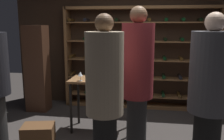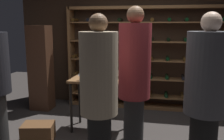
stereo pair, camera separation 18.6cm
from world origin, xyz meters
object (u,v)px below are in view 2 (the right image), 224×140
Objects in this scene: wine_bottle_black_capsule at (104,74)px; wine_glass_stemmed_left at (94,73)px; display_cabinet at (41,68)px; wine_rack at (144,58)px; person_bystander_dark_jacket at (206,93)px; person_host_in_suit at (99,93)px; wine_bottle_gold_foil at (99,70)px; wine_bottle_green_slim at (117,71)px; tasting_table at (102,86)px; wine_crate at (38,132)px; wine_glass_stemmed_center at (80,74)px; person_bystander_red_print at (134,78)px.

wine_bottle_black_capsule reaches higher than wine_glass_stemmed_left.
wine_bottle_black_capsule is (1.61, -0.95, 0.13)m from display_cabinet.
person_bystander_dark_jacket is at bearing -70.80° from wine_rack.
person_bystander_dark_jacket is at bearing -32.68° from person_host_in_suit.
wine_bottle_gold_foil is at bearing -71.38° from person_bystander_dark_jacket.
person_host_in_suit is 4.99× the size of wine_bottle_green_slim.
tasting_table is (-0.60, -1.34, -0.31)m from wine_rack.
display_cabinet is at bearing 114.53° from wine_crate.
person_host_in_suit is at bearing -75.83° from wine_bottle_gold_foil.
wine_glass_stemmed_center is at bearing -155.50° from wine_glass_stemmed_left.
wine_rack is 1.61m from wine_glass_stemmed_left.
wine_crate is 3.16× the size of wine_glass_stemmed_center.
person_bystander_red_print is at bearing -35.14° from wine_glass_stemmed_center.
person_bystander_red_print is at bearing -66.32° from wine_bottle_green_slim.
display_cabinet is at bearing 156.50° from wine_bottle_green_slim.
wine_glass_stemmed_left is (0.77, 0.52, 0.88)m from wine_crate.
wine_rack is 2.20m from person_bystander_red_print.
tasting_table is 0.55× the size of person_host_in_suit.
tasting_table is 1.13m from person_bystander_red_print.
wine_glass_stemmed_left is at bearing -96.83° from wine_bottle_gold_foil.
display_cabinet is at bearing 156.24° from wine_bottle_gold_foil.
tasting_table is 1.75m from display_cabinet.
person_bystander_dark_jacket is 4.07× the size of wine_crate.
wine_bottle_gold_foil is (-0.69, -1.17, -0.06)m from wine_rack.
wine_bottle_black_capsule is (-1.41, 1.03, -0.04)m from person_bystander_dark_jacket.
tasting_table is at bearing -27.77° from display_cabinet.
person_host_in_suit is (-0.29, -2.75, -0.02)m from wine_rack.
wine_bottle_black_capsule is (-0.19, -0.17, -0.02)m from wine_bottle_green_slim.
person_bystander_dark_jacket is 1.92m from wine_glass_stemmed_left.
wine_bottle_black_capsule is at bearing -64.45° from wine_bottle_gold_foil.
person_host_in_suit is 1.63m from wine_bottle_gold_foil.
tasting_table is at bearing 38.50° from wine_glass_stemmed_left.
wine_glass_stemmed_center is at bearing -52.66° from person_bystander_red_print.
person_bystander_red_print reaches higher than wine_bottle_gold_foil.
wine_crate is at bearing -145.84° from wine_glass_stemmed_left.
wine_bottle_gold_foil is 2.37× the size of wine_glass_stemmed_center.
display_cabinet reaches higher than wine_glass_stemmed_center.
person_host_in_suit reaches higher than wine_glass_stemmed_center.
tasting_table is 6.92× the size of wine_glass_stemmed_left.
wine_bottle_black_capsule is at bearing -109.97° from wine_rack.
wine_glass_stemmed_center is (-0.38, -0.04, -0.01)m from wine_bottle_black_capsule.
display_cabinet is 4.65× the size of wine_bottle_green_slim.
person_bystander_red_print is (0.64, -0.86, 0.35)m from tasting_table.
wine_bottle_gold_foil is (-0.73, 1.03, -0.11)m from person_bystander_red_print.
person_bystander_dark_jacket is 1.08× the size of display_cabinet.
wine_rack is 1.36m from wine_bottle_green_slim.
display_cabinet is at bearing 152.23° from tasting_table.
wine_rack reaches higher than wine_glass_stemmed_center.
wine_rack is 3.13× the size of tasting_table.
wine_bottle_green_slim is at bearing 29.56° from wine_crate.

